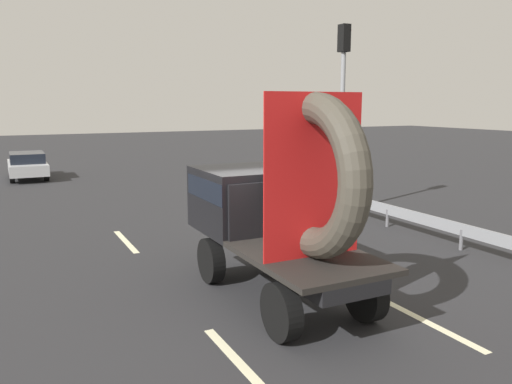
{
  "coord_description": "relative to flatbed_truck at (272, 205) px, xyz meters",
  "views": [
    {
      "loc": [
        -4.8,
        -8.59,
        3.79
      ],
      "look_at": [
        -0.11,
        0.77,
        1.97
      ],
      "focal_mm": 35.8,
      "sensor_mm": 36.0,
      "label": 1
    }
  ],
  "objects": [
    {
      "name": "flatbed_truck",
      "position": [
        0.0,
        0.0,
        0.0
      ],
      "size": [
        2.02,
        5.05,
        3.98
      ],
      "color": "black",
      "rests_on": "ground_plane"
    },
    {
      "name": "guardrail",
      "position": [
        5.91,
        1.91,
        -1.3
      ],
      "size": [
        0.1,
        11.47,
        0.71
      ],
      "color": "gray",
      "rests_on": "ground_plane"
    },
    {
      "name": "lane_dash_right_far",
      "position": [
        1.78,
        5.7,
        -1.82
      ],
      "size": [
        0.16,
        2.07,
        0.01
      ],
      "primitive_type": "cube",
      "rotation": [
        0.0,
        0.0,
        1.57
      ],
      "color": "beige",
      "rests_on": "ground_plane"
    },
    {
      "name": "lane_dash_left_far",
      "position": [
        -1.78,
        5.25,
        -1.82
      ],
      "size": [
        0.16,
        2.55,
        0.01
      ],
      "primitive_type": "cube",
      "rotation": [
        0.0,
        0.0,
        1.57
      ],
      "color": "beige",
      "rests_on": "ground_plane"
    },
    {
      "name": "distant_sedan",
      "position": [
        -3.55,
        19.63,
        -1.1
      ],
      "size": [
        1.77,
        4.13,
        1.35
      ],
      "color": "black",
      "rests_on": "ground_plane"
    },
    {
      "name": "traffic_light",
      "position": [
        5.93,
        5.89,
        2.31
      ],
      "size": [
        0.42,
        0.36,
        6.41
      ],
      "color": "gray",
      "rests_on": "ground_plane"
    },
    {
      "name": "lane_dash_left_near",
      "position": [
        -1.78,
        -2.35,
        -1.82
      ],
      "size": [
        0.16,
        2.58,
        0.01
      ],
      "primitive_type": "cube",
      "rotation": [
        0.0,
        0.0,
        1.57
      ],
      "color": "beige",
      "rests_on": "ground_plane"
    },
    {
      "name": "lane_dash_right_near",
      "position": [
        1.78,
        -2.45,
        -1.82
      ],
      "size": [
        0.16,
        2.64,
        0.01
      ],
      "primitive_type": "cube",
      "rotation": [
        0.0,
        0.0,
        1.57
      ],
      "color": "beige",
      "rests_on": "ground_plane"
    },
    {
      "name": "ground_plane",
      "position": [
        0.11,
        -0.09,
        -1.82
      ],
      "size": [
        120.0,
        120.0,
        0.0
      ],
      "primitive_type": "plane",
      "color": "#28282B"
    }
  ]
}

